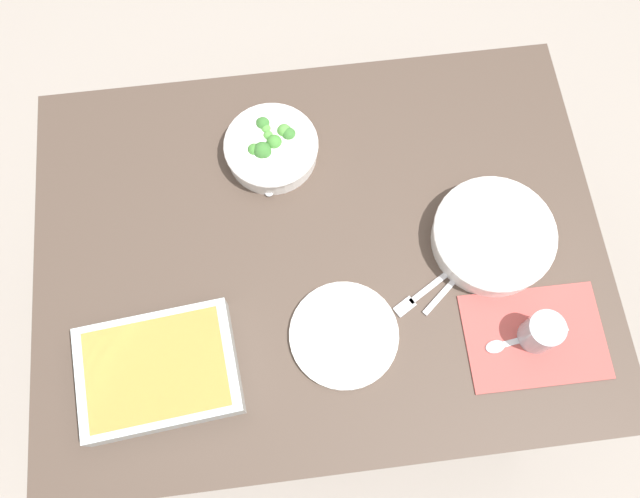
{
  "coord_description": "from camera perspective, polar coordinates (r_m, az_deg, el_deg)",
  "views": [
    {
      "loc": [
        -0.05,
        -0.45,
        2.01
      ],
      "look_at": [
        0.0,
        0.0,
        0.74
      ],
      "focal_mm": 35.89,
      "sensor_mm": 36.0,
      "label": 1
    }
  ],
  "objects": [
    {
      "name": "spoon_spare",
      "position": [
        1.35,
        16.97,
        -7.9
      ],
      "size": [
        0.18,
        0.04,
        0.01
      ],
      "color": "silver",
      "rests_on": "dining_table"
    },
    {
      "name": "placemat",
      "position": [
        1.37,
        18.59,
        -7.41
      ],
      "size": [
        0.28,
        0.2,
        0.0
      ],
      "primitive_type": "cube",
      "rotation": [
        0.0,
        0.0,
        -0.01
      ],
      "color": "#B24C47",
      "rests_on": "dining_table"
    },
    {
      "name": "stew_bowl",
      "position": [
        1.37,
        15.17,
        1.12
      ],
      "size": [
        0.26,
        0.26,
        0.06
      ],
      "color": "white",
      "rests_on": "dining_table"
    },
    {
      "name": "broccoli_bowl",
      "position": [
        1.41,
        -4.37,
        9.01
      ],
      "size": [
        0.21,
        0.21,
        0.07
      ],
      "color": "white",
      "rests_on": "dining_table"
    },
    {
      "name": "side_plate",
      "position": [
        1.29,
        2.15,
        -7.67
      ],
      "size": [
        0.22,
        0.22,
        0.01
      ],
      "primitive_type": "cylinder",
      "color": "white",
      "rests_on": "dining_table"
    },
    {
      "name": "dining_table",
      "position": [
        1.43,
        0.0,
        -1.2
      ],
      "size": [
        1.2,
        0.9,
        0.74
      ],
      "color": "#4C3D33",
      "rests_on": "ground_plane"
    },
    {
      "name": "drink_cup",
      "position": [
        1.33,
        19.07,
        -7.07
      ],
      "size": [
        0.07,
        0.07,
        0.08
      ],
      "color": "#B2BCC6",
      "rests_on": "dining_table"
    },
    {
      "name": "baking_dish",
      "position": [
        1.29,
        -14.22,
        -10.49
      ],
      "size": [
        0.32,
        0.25,
        0.06
      ],
      "color": "silver",
      "rests_on": "dining_table"
    },
    {
      "name": "spoon_by_broccoli",
      "position": [
        1.42,
        -4.41,
        6.94
      ],
      "size": [
        0.05,
        0.18,
        0.01
      ],
      "color": "silver",
      "rests_on": "dining_table"
    },
    {
      "name": "fork_on_table",
      "position": [
        1.33,
        9.26,
        -3.78
      ],
      "size": [
        0.16,
        0.11,
        0.01
      ],
      "color": "silver",
      "rests_on": "dining_table"
    },
    {
      "name": "spoon_by_stew",
      "position": [
        1.36,
        12.32,
        -2.25
      ],
      "size": [
        0.15,
        0.13,
        0.01
      ],
      "color": "silver",
      "rests_on": "dining_table"
    },
    {
      "name": "ground_plane",
      "position": [
        2.06,
        0.0,
        -6.87
      ],
      "size": [
        6.0,
        6.0,
        0.0
      ],
      "primitive_type": "plane",
      "color": "#9E9389"
    }
  ]
}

